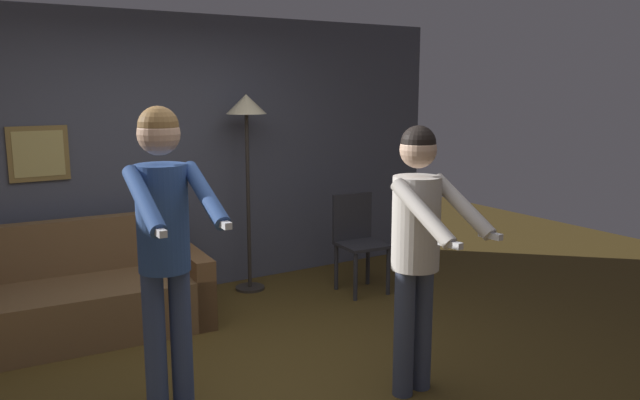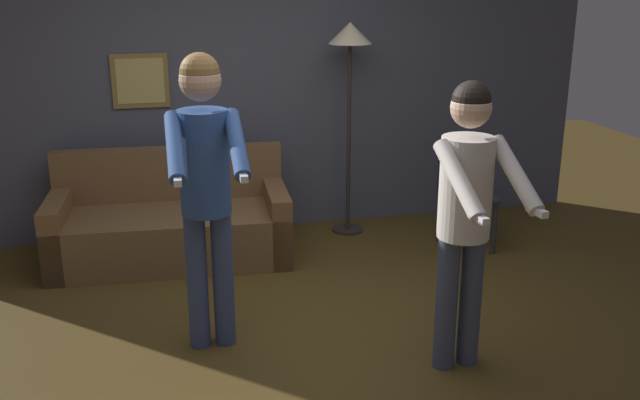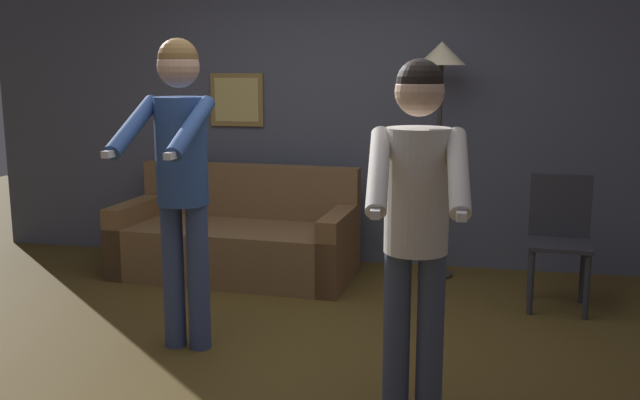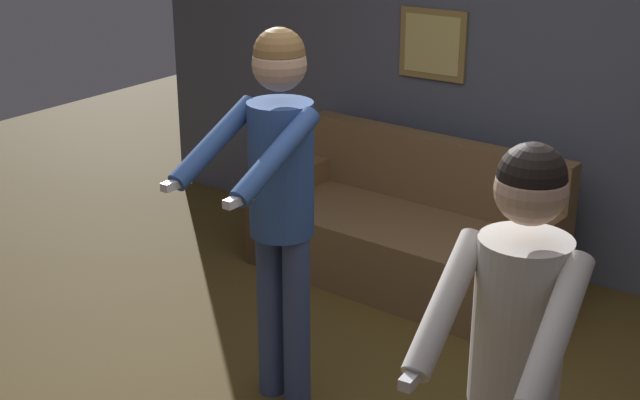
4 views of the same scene
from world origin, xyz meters
name	(u,v)px [view 4 (image 4 of 4)]	position (x,y,z in m)	size (l,w,h in m)	color
back_wall_assembly	(566,75)	(-0.01, 2.17, 1.30)	(6.40, 0.09, 2.60)	#4E5161
couch	(405,237)	(-0.73, 1.56, 0.28)	(1.95, 0.96, 0.87)	brown
person_standing_left	(279,184)	(-0.54, 0.00, 1.13)	(0.44, 0.72, 1.84)	#374773
person_standing_right	(515,345)	(0.87, -0.59, 1.04)	(0.47, 0.67, 1.72)	#404A64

